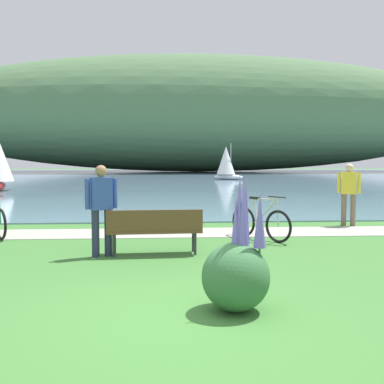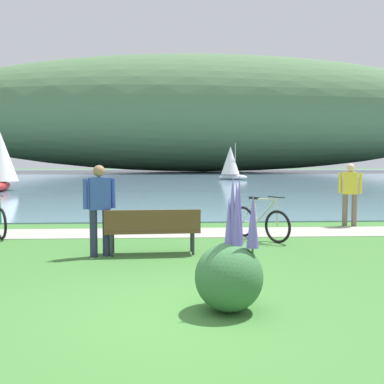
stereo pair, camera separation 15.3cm
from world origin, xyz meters
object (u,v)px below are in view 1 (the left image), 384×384
park_bench_near_camera (155,228)px  bicycle_leaning_near_bench (260,222)px  person_on_the_grass (101,204)px  sailboat_mid_bay (226,163)px  person_at_shoreline (349,190)px

park_bench_near_camera → bicycle_leaning_near_bench: 2.81m
bicycle_leaning_near_bench → person_on_the_grass: 3.74m
park_bench_near_camera → bicycle_leaning_near_bench: bearing=32.8°
park_bench_near_camera → sailboat_mid_bay: size_ratio=0.55×
park_bench_near_camera → person_at_shoreline: person_at_shoreline is taller
bicycle_leaning_near_bench → sailboat_mid_bay: sailboat_mid_bay is taller
person_on_the_grass → sailboat_mid_bay: 33.20m
bicycle_leaning_near_bench → person_at_shoreline: size_ratio=0.86×
person_at_shoreline → person_on_the_grass: same height
sailboat_mid_bay → person_at_shoreline: bearing=-91.2°
bicycle_leaning_near_bench → sailboat_mid_bay: size_ratio=0.44×
bicycle_leaning_near_bench → sailboat_mid_bay: (3.48, 30.90, 1.21)m
bicycle_leaning_near_bench → person_at_shoreline: person_at_shoreline is taller
park_bench_near_camera → person_on_the_grass: size_ratio=1.07×
person_at_shoreline → person_on_the_grass: 7.16m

